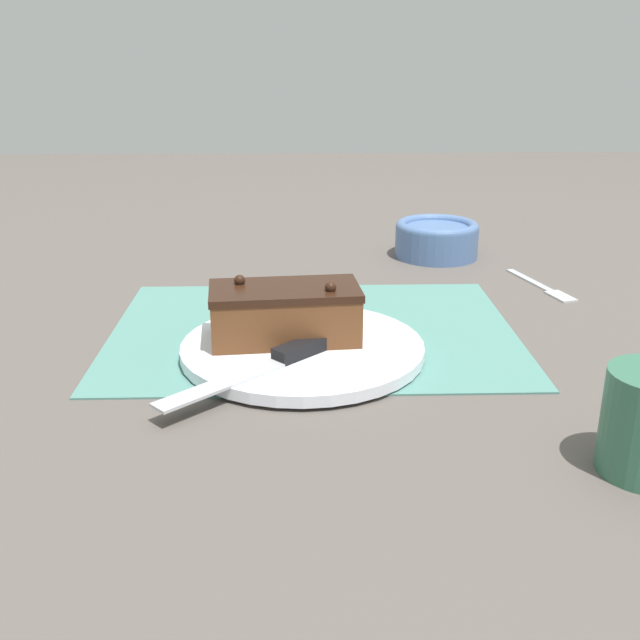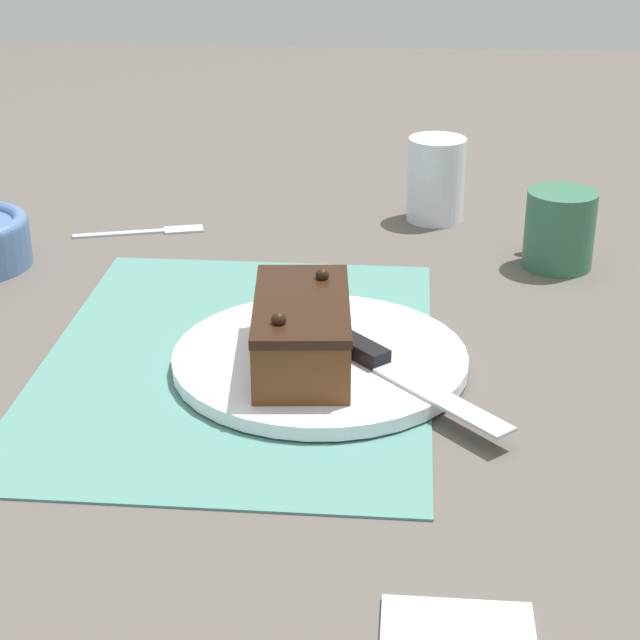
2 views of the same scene
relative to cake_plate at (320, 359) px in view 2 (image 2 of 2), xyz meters
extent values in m
plane|color=#544C47|center=(0.01, 0.07, -0.01)|extent=(3.00, 3.00, 0.00)
cube|color=slate|center=(0.01, 0.07, -0.01)|extent=(0.46, 0.34, 0.00)
cylinder|color=white|center=(0.00, 0.00, 0.00)|extent=(0.26, 0.26, 0.01)
cube|color=brown|center=(-0.02, 0.01, 0.03)|extent=(0.16, 0.09, 0.05)
cube|color=black|center=(-0.02, 0.01, 0.06)|extent=(0.16, 0.09, 0.01)
sphere|color=black|center=(-0.07, 0.03, 0.07)|extent=(0.01, 0.01, 0.01)
sphere|color=black|center=(0.03, 0.00, 0.07)|extent=(0.01, 0.01, 0.01)
cube|color=black|center=(0.00, -0.03, 0.01)|extent=(0.06, 0.06, 0.01)
cube|color=#B7BABF|center=(-0.08, -0.10, 0.01)|extent=(0.12, 0.11, 0.00)
cylinder|color=white|center=(0.40, -0.10, 0.04)|extent=(0.07, 0.07, 0.10)
cylinder|color=#33664C|center=(0.26, -0.23, 0.03)|extent=(0.07, 0.07, 0.08)
torus|color=#33664C|center=(0.30, -0.23, 0.03)|extent=(0.01, 0.06, 0.06)
cube|color=#B7BABF|center=(0.32, 0.26, -0.01)|extent=(0.04, 0.10, 0.01)
cube|color=#B7BABF|center=(0.34, 0.19, -0.01)|extent=(0.03, 0.05, 0.01)
camera|label=1|loc=(0.00, -0.73, 0.30)|focal=42.00mm
camera|label=2|loc=(-0.82, -0.07, 0.42)|focal=60.00mm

